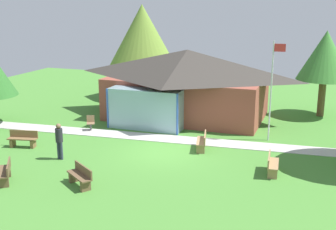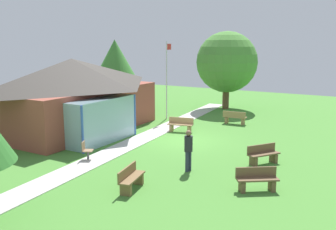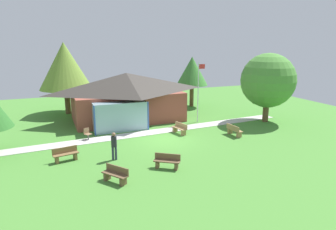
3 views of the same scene
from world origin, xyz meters
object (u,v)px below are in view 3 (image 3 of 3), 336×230
at_px(patio_chair_west, 88,134).
at_px(tree_east_hedge, 268,81).
at_px(flagpole, 199,90).
at_px(bench_mid_left, 66,155).
at_px(bench_front_left, 116,175).
at_px(bench_front_center, 167,162).
at_px(pavilion, 127,96).
at_px(visitor_strolling_lawn, 114,144).
at_px(tree_behind_pavilion_right, 192,71).
at_px(tree_behind_pavilion_left, 65,66).
at_px(bench_rear_near_path, 180,129).
at_px(bench_mid_right, 234,130).

height_order(patio_chair_west, tree_east_hedge, tree_east_hedge).
height_order(flagpole, tree_east_hedge, tree_east_hedge).
height_order(bench_mid_left, bench_front_left, same).
relative_size(bench_front_center, patio_chair_west, 1.73).
bearing_deg(pavilion, visitor_strolling_lawn, -108.73).
bearing_deg(tree_behind_pavilion_right, flagpole, -111.02).
distance_m(bench_front_center, tree_behind_pavilion_left, 17.48).
height_order(bench_mid_left, tree_behind_pavilion_left, tree_behind_pavilion_left).
bearing_deg(tree_east_hedge, pavilion, 155.68).
height_order(bench_rear_near_path, bench_front_center, same).
bearing_deg(tree_behind_pavilion_left, bench_front_center, -75.57).
relative_size(bench_mid_left, bench_rear_near_path, 1.00).
distance_m(bench_front_left, visitor_strolling_lawn, 3.19).
distance_m(tree_behind_pavilion_left, tree_east_hedge, 19.08).
bearing_deg(bench_rear_near_path, pavilion, 12.10).
distance_m(bench_rear_near_path, bench_front_center, 6.86).
height_order(tree_behind_pavilion_left, tree_east_hedge, tree_behind_pavilion_left).
bearing_deg(bench_rear_near_path, flagpole, -60.89).
relative_size(bench_front_left, tree_behind_pavilion_right, 0.27).
xyz_separation_m(bench_mid_left, bench_front_center, (5.30, -3.29, 0.00)).
bearing_deg(patio_chair_west, tree_east_hedge, 150.23).
bearing_deg(bench_front_center, bench_rear_near_path, -85.21).
distance_m(flagpole, bench_front_left, 13.54).
bearing_deg(tree_east_hedge, bench_mid_right, -152.34).
bearing_deg(bench_mid_left, patio_chair_west, -127.46).
relative_size(flagpole, visitor_strolling_lawn, 3.04).
xyz_separation_m(patio_chair_west, visitor_strolling_lawn, (1.00, -4.66, 0.61)).
distance_m(bench_front_center, bench_front_left, 3.18).
height_order(bench_mid_right, patio_chair_west, patio_chair_west).
xyz_separation_m(pavilion, tree_east_hedge, (11.45, -5.18, 1.46)).
xyz_separation_m(pavilion, bench_mid_left, (-5.96, -8.47, -1.84)).
bearing_deg(bench_rear_near_path, bench_front_left, 122.37).
relative_size(bench_front_left, tree_east_hedge, 0.24).
bearing_deg(bench_mid_right, bench_mid_left, -91.60).
relative_size(bench_mid_right, bench_rear_near_path, 0.98).
xyz_separation_m(bench_front_center, tree_east_hedge, (12.11, 6.59, 3.30)).
relative_size(bench_mid_right, tree_behind_pavilion_left, 0.22).
xyz_separation_m(bench_mid_right, bench_front_left, (-10.19, -4.63, 0.00)).
height_order(bench_mid_right, tree_behind_pavilion_right, tree_behind_pavilion_right).
bearing_deg(tree_east_hedge, visitor_strolling_lawn, -163.98).
height_order(bench_mid_left, visitor_strolling_lawn, visitor_strolling_lawn).
relative_size(pavilion, tree_behind_pavilion_left, 1.50).
bearing_deg(bench_front_center, pavilion, -58.70).
height_order(pavilion, tree_behind_pavilion_left, tree_behind_pavilion_left).
bearing_deg(tree_behind_pavilion_left, bench_mid_left, -94.72).
relative_size(bench_rear_near_path, tree_behind_pavilion_right, 0.29).
xyz_separation_m(bench_mid_right, tree_behind_pavilion_right, (1.74, 11.09, 3.48)).
bearing_deg(bench_mid_right, tree_behind_pavilion_right, 166.45).
relative_size(bench_rear_near_path, tree_east_hedge, 0.26).
bearing_deg(tree_behind_pavilion_right, bench_mid_right, -98.90).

